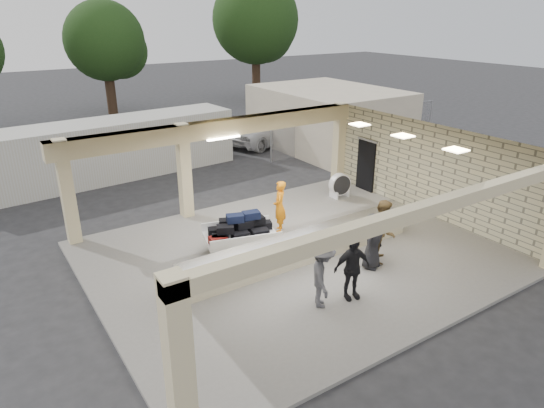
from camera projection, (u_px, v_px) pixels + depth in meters
ground at (295, 257)px, 15.12m from camera, size 120.00×120.00×0.00m
pavilion at (289, 209)px, 15.25m from camera, size 12.01×10.00×3.55m
baggage_counter at (305, 247)px, 14.52m from camera, size 8.20×0.58×0.98m
luggage_cart at (240, 231)px, 15.00m from camera, size 2.51×1.92×1.30m
drum_fan at (340, 185)px, 19.60m from camera, size 0.92×0.49×0.99m
baggage_handler at (280, 207)px, 16.41m from camera, size 0.68×0.74×1.79m
passenger_a at (383, 231)px, 14.46m from camera, size 0.98×0.91×1.93m
passenger_b at (352, 268)px, 12.52m from camera, size 1.08×0.59×1.75m
passenger_c at (322, 275)px, 12.18m from camera, size 0.93×1.17×1.75m
passenger_d at (373, 241)px, 14.06m from camera, size 0.90×0.65×1.70m
car_white_a at (266, 130)px, 27.99m from camera, size 5.76×4.00×1.50m
car_white_b at (325, 118)px, 31.28m from camera, size 4.90×2.94×1.45m
car_dark at (218, 129)px, 28.61m from camera, size 4.26×2.09×1.36m
container_white at (106, 150)px, 21.94m from camera, size 12.24×3.32×2.62m
fence at (360, 127)px, 27.34m from camera, size 12.06×0.06×2.03m
tree_mid at (109, 44)px, 34.76m from camera, size 6.00×5.60×8.00m
tree_right at (258, 23)px, 39.65m from camera, size 7.20×7.00×10.00m
adjacent_building at (328, 118)px, 27.14m from camera, size 6.00×8.00×3.20m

